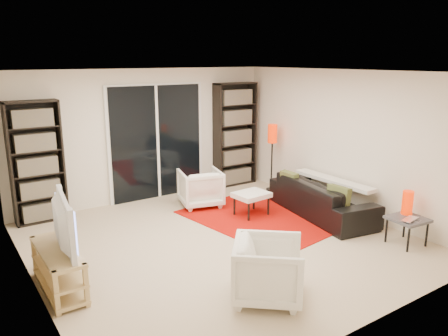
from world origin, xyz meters
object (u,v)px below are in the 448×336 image
at_px(tv_stand, 58,269).
at_px(sofa, 321,198).
at_px(floor_lamp, 272,141).
at_px(side_table, 408,221).
at_px(bookshelf_right, 235,135).
at_px(armchair_front, 268,270).
at_px(ottoman, 252,196).
at_px(armchair_back, 200,188).
at_px(bookshelf_left, 37,163).

xyz_separation_m(tv_stand, sofa, (4.29, 0.08, 0.04)).
bearing_deg(floor_lamp, sofa, -98.05).
bearing_deg(side_table, floor_lamp, 87.94).
bearing_deg(side_table, sofa, 94.08).
relative_size(bookshelf_right, side_table, 4.08).
bearing_deg(armchair_front, ottoman, 7.02).
bearing_deg(side_table, armchair_back, 116.55).
bearing_deg(bookshelf_left, tv_stand, -97.73).
bearing_deg(bookshelf_right, floor_lamp, -66.89).
height_order(bookshelf_left, floor_lamp, bookshelf_left).
xyz_separation_m(bookshelf_left, sofa, (3.96, -2.34, -0.67)).
relative_size(armchair_front, floor_lamp, 0.56).
bearing_deg(bookshelf_right, tv_stand, -149.90).
bearing_deg(armchair_back, bookshelf_left, -2.09).
distance_m(armchair_back, side_table, 3.45).
height_order(ottoman, side_table, same).
xyz_separation_m(armchair_front, side_table, (2.55, 0.02, 0.01)).
relative_size(ottoman, floor_lamp, 0.44).
bearing_deg(armchair_front, floor_lamp, 0.06).
relative_size(bookshelf_right, ottoman, 3.59).
bearing_deg(tv_stand, side_table, -18.30).
bearing_deg(side_table, tv_stand, 161.70).
distance_m(bookshelf_left, armchair_front, 4.23).
distance_m(armchair_front, ottoman, 2.62).
height_order(bookshelf_left, bookshelf_right, bookshelf_right).
height_order(tv_stand, ottoman, tv_stand).
height_order(bookshelf_left, side_table, bookshelf_left).
bearing_deg(ottoman, bookshelf_right, 62.86).
distance_m(armchair_back, floor_lamp, 1.79).
distance_m(bookshelf_right, armchair_front, 4.59).
relative_size(bookshelf_left, floor_lamp, 1.47).
bearing_deg(tv_stand, armchair_back, 29.70).
xyz_separation_m(bookshelf_left, side_table, (4.07, -3.88, -0.62)).
bearing_deg(bookshelf_right, armchair_back, -149.06).
distance_m(sofa, floor_lamp, 1.73).
xyz_separation_m(sofa, armchair_front, (-2.44, -1.55, 0.04)).
xyz_separation_m(side_table, floor_lamp, (0.11, 3.09, 0.65)).
bearing_deg(side_table, ottoman, 116.94).
distance_m(armchair_back, armchair_front, 3.27).
bearing_deg(ottoman, tv_stand, -167.85).
bearing_deg(bookshelf_left, floor_lamp, -10.63).
bearing_deg(armchair_front, bookshelf_left, 61.97).
xyz_separation_m(tv_stand, ottoman, (3.30, 0.71, 0.08)).
relative_size(tv_stand, side_table, 2.20).
height_order(sofa, ottoman, sofa).
xyz_separation_m(bookshelf_right, sofa, (0.11, -2.34, -0.75)).
height_order(bookshelf_left, armchair_front, bookshelf_left).
distance_m(tv_stand, armchair_back, 3.29).
bearing_deg(ottoman, floor_lamp, 37.39).
distance_m(bookshelf_right, side_table, 3.95).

